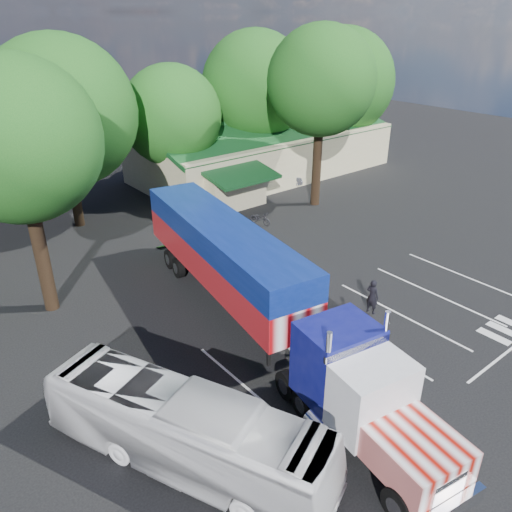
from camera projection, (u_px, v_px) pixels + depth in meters
ground at (277, 289)px, 28.05m from camera, size 120.00×120.00×0.00m
event_hall at (263, 150)px, 47.26m from camera, size 24.20×14.12×5.55m
tree_row_c at (61, 113)px, 32.97m from camera, size 10.00×10.00×13.05m
tree_row_d at (171, 116)px, 39.61m from camera, size 8.00×8.00×10.60m
tree_row_e at (255, 86)px, 44.39m from camera, size 9.60×9.60×12.90m
tree_row_f at (341, 82)px, 49.34m from camera, size 10.40×10.40×13.00m
tree_near_left at (17, 141)px, 22.41m from camera, size 7.60×7.60×12.65m
tree_near_right at (321, 82)px, 36.31m from camera, size 8.00×8.00×13.50m
semi_truck at (251, 280)px, 23.48m from camera, size 6.45×22.61×4.71m
woman at (372, 296)px, 25.48m from camera, size 0.53×0.74×1.90m
bicycle at (260, 218)px, 36.45m from camera, size 1.07×1.82×0.91m
tour_bus at (186, 430)px, 16.64m from camera, size 6.49×10.64×2.93m
silver_sedan at (278, 180)px, 44.03m from camera, size 4.52×2.67×1.41m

